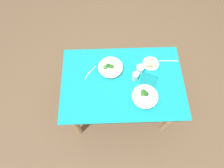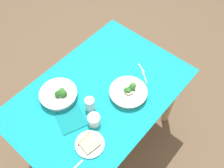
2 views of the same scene
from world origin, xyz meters
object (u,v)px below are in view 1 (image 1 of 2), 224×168
bread_side_plate (151,63)px  napkin_folded_upper (149,81)px  table_knife_left (169,61)px  fork_by_near_bowl (92,70)px  broccoli_bowl_far (110,68)px  water_glass_side (135,76)px  fork_by_far_bowl (87,75)px  broccoli_bowl_near (145,97)px  water_glass_center (140,69)px

bread_side_plate → napkin_folded_upper: (-0.05, -0.22, -0.01)m
table_knife_left → fork_by_near_bowl: bearing=8.8°
broccoli_bowl_far → water_glass_side: bearing=-26.3°
fork_by_far_bowl → napkin_folded_upper: size_ratio=0.52×
napkin_folded_upper → fork_by_near_bowl: bearing=164.9°
water_glass_side → fork_by_near_bowl: (-0.46, 0.12, -0.05)m
broccoli_bowl_far → fork_by_near_bowl: (-0.20, -0.00, -0.03)m
fork_by_far_bowl → fork_by_near_bowl: size_ratio=0.96×
bread_side_plate → water_glass_side: 0.27m
fork_by_far_bowl → table_knife_left: size_ratio=0.43×
bread_side_plate → broccoli_bowl_near: bearing=-106.0°
fork_by_far_bowl → napkin_folded_upper: bearing=-72.6°
water_glass_side → fork_by_far_bowl: 0.51m
broccoli_bowl_far → napkin_folded_upper: (0.40, -0.17, -0.03)m
water_glass_center → fork_by_far_bowl: (-0.57, -0.04, -0.04)m
broccoli_bowl_near → water_glass_side: (-0.08, 0.22, 0.02)m
broccoli_bowl_far → bread_side_plate: size_ratio=1.44×
bread_side_plate → fork_by_near_bowl: bearing=-175.1°
fork_by_near_bowl → table_knife_left: 0.86m
table_knife_left → fork_by_far_bowl: bearing=12.5°
water_glass_center → table_knife_left: (0.34, 0.11, -0.04)m
broccoli_bowl_near → fork_by_far_bowl: bearing=154.3°
fork_by_far_bowl → broccoli_bowl_far: bearing=-48.4°
broccoli_bowl_near → water_glass_center: 0.32m
water_glass_side → broccoli_bowl_far: bearing=153.7°
broccoli_bowl_far → table_knife_left: (0.66, 0.08, -0.03)m
water_glass_center → napkin_folded_upper: (0.08, -0.14, -0.04)m
fork_by_near_bowl → napkin_folded_upper: size_ratio=0.54×
broccoli_bowl_far → bread_side_plate: (0.45, 0.05, -0.02)m
water_glass_side → table_knife_left: bearing=27.8°
broccoli_bowl_near → water_glass_center: broccoli_bowl_near is taller
broccoli_bowl_near → bread_side_plate: (0.11, 0.40, -0.02)m
broccoli_bowl_near → table_knife_left: bearing=53.5°
fork_by_near_bowl → table_knife_left: size_ratio=0.45×
broccoli_bowl_near → table_knife_left: size_ratio=1.24×
broccoli_bowl_far → water_glass_side: 0.29m
broccoli_bowl_far → fork_by_near_bowl: bearing=-178.7°
bread_side_plate → water_glass_center: size_ratio=2.21×
water_glass_side → table_knife_left: water_glass_side is taller
broccoli_bowl_near → napkin_folded_upper: 0.20m
broccoli_bowl_near → fork_by_near_bowl: (-0.53, 0.35, -0.03)m
fork_by_near_bowl → napkin_folded_upper: bearing=112.0°
bread_side_plate → napkin_folded_upper: bearing=-102.2°
water_glass_side → table_knife_left: (0.40, 0.21, -0.05)m
broccoli_bowl_far → water_glass_side: water_glass_side is taller
fork_by_near_bowl → table_knife_left: (0.85, 0.09, -0.00)m
table_knife_left → napkin_folded_upper: bearing=47.6°
napkin_folded_upper → bread_side_plate: bearing=77.8°
broccoli_bowl_near → bread_side_plate: 0.42m
broccoli_bowl_far → table_knife_left: broccoli_bowl_far is taller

